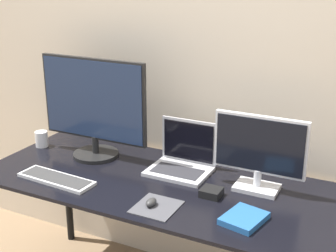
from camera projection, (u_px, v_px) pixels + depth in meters
wall_back at (199, 62)px, 2.47m from camera, size 7.00×0.05×2.50m
desk at (161, 197)px, 2.29m from camera, size 1.81×0.75×0.74m
monitor_left at (94, 107)px, 2.48m from camera, size 0.63×0.25×0.54m
monitor_right at (259, 151)px, 2.13m from camera, size 0.43×0.14×0.36m
laptop at (183, 159)px, 2.38m from camera, size 0.30×0.24×0.25m
keyboard at (56, 179)px, 2.27m from camera, size 0.41×0.15×0.02m
mousepad at (156, 207)px, 2.02m from camera, size 0.18×0.20×0.00m
mouse at (151, 202)px, 2.03m from camera, size 0.04×0.07×0.03m
book at (244, 218)px, 1.91m from camera, size 0.18×0.21×0.03m
mug at (42, 139)px, 2.69m from camera, size 0.07×0.07×0.09m
power_brick at (211, 192)px, 2.12m from camera, size 0.09×0.09×0.04m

